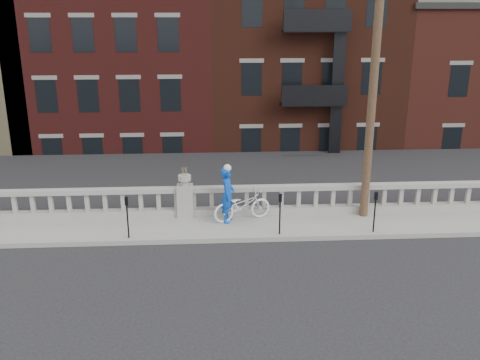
{
  "coord_description": "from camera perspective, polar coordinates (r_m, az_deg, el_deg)",
  "views": [
    {
      "loc": [
        0.88,
        -13.49,
        7.07
      ],
      "look_at": [
        1.86,
        3.2,
        1.66
      ],
      "focal_mm": 40.0,
      "sensor_mm": 36.0,
      "label": 1
    }
  ],
  "objects": [
    {
      "name": "balustrade",
      "position": [
        18.6,
        -5.86,
        -2.37
      ],
      "size": [
        28.0,
        0.34,
        1.03
      ],
      "color": "gray",
      "rests_on": "sidewalk"
    },
    {
      "name": "cyclist",
      "position": [
        17.85,
        -1.34,
        -1.59
      ],
      "size": [
        0.58,
        0.77,
        1.9
      ],
      "primitive_type": "imported",
      "rotation": [
        0.0,
        0.0,
        1.38
      ],
      "color": "#0C42B8",
      "rests_on": "sidewalk"
    },
    {
      "name": "bicycle",
      "position": [
        18.11,
        0.22,
        -2.71
      ],
      "size": [
        2.14,
        1.31,
        1.06
      ],
      "primitive_type": "imported",
      "rotation": [
        0.0,
        0.0,
        1.89
      ],
      "color": "white",
      "rests_on": "sidewalk"
    },
    {
      "name": "parking_meter_c",
      "position": [
        16.91,
        4.29,
        -3.15
      ],
      "size": [
        0.1,
        0.09,
        1.36
      ],
      "color": "black",
      "rests_on": "sidewalk"
    },
    {
      "name": "planter_pedestal",
      "position": [
        18.54,
        -5.88,
        -1.82
      ],
      "size": [
        0.55,
        0.55,
        1.76
      ],
      "color": "gray",
      "rests_on": "sidewalk"
    },
    {
      "name": "parking_meter_b",
      "position": [
        16.97,
        -11.95,
        -3.43
      ],
      "size": [
        0.1,
        0.09,
        1.36
      ],
      "color": "black",
      "rests_on": "sidewalk"
    },
    {
      "name": "utility_pole",
      "position": [
        17.99,
        14.17,
        11.57
      ],
      "size": [
        1.6,
        0.28,
        10.0
      ],
      "color": "#422D1E",
      "rests_on": "sidewalk"
    },
    {
      "name": "lower_level",
      "position": [
        36.8,
        -3.89,
        10.97
      ],
      "size": [
        80.0,
        44.0,
        20.8
      ],
      "color": "#605E59",
      "rests_on": "ground"
    },
    {
      "name": "parking_meter_d",
      "position": [
        17.57,
        14.21,
        -2.85
      ],
      "size": [
        0.1,
        0.09,
        1.36
      ],
      "color": "black",
      "rests_on": "sidewalk"
    },
    {
      "name": "ground",
      "position": [
        15.25,
        -6.36,
        -9.79
      ],
      "size": [
        120.0,
        120.0,
        0.0
      ],
      "primitive_type": "plane",
      "color": "black",
      "rests_on": "ground"
    },
    {
      "name": "sidewalk",
      "position": [
        17.93,
        -5.92,
        -5.12
      ],
      "size": [
        32.0,
        2.2,
        0.15
      ],
      "primitive_type": "cube",
      "color": "gray",
      "rests_on": "ground"
    }
  ]
}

